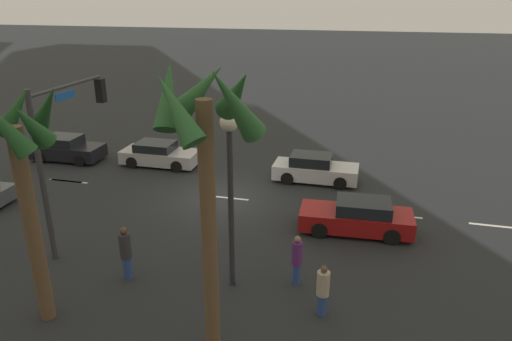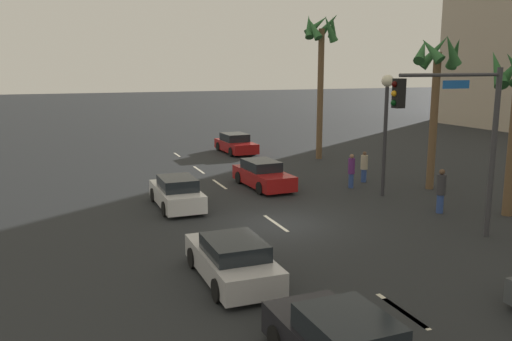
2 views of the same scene
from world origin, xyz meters
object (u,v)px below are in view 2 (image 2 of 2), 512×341
object	(u,v)px
car_2	(263,175)
pedestrian_2	(351,170)
pedestrian_1	(364,166)
car_0	(177,193)
streetlamp	(386,111)
pedestrian_3	(441,190)
car_1	(236,144)
car_3	(232,260)
palm_tree_2	(321,48)
traffic_signal	(462,126)
palm_tree_0	(437,72)

from	to	relation	value
car_2	pedestrian_2	bearing A→B (deg)	67.57
pedestrian_2	pedestrian_1	bearing A→B (deg)	125.91
car_0	streetlamp	bearing A→B (deg)	81.93
car_0	pedestrian_1	world-z (taller)	pedestrian_1
pedestrian_2	pedestrian_3	size ratio (longest dim) A/B	0.92
car_1	pedestrian_1	world-z (taller)	pedestrian_1
car_1	car_3	xyz separation A→B (m)	(22.20, -7.61, -0.02)
streetlamp	pedestrian_1	distance (m)	4.51
pedestrian_3	pedestrian_2	bearing A→B (deg)	-169.00
car_0	palm_tree_2	bearing A→B (deg)	127.98
car_0	streetlamp	xyz separation A→B (m)	(1.39, 9.79, 3.44)
car_3	pedestrian_1	bearing A→B (deg)	133.46
car_3	pedestrian_2	distance (m)	13.35
car_3	car_2	bearing A→B (deg)	154.30
car_3	car_1	bearing A→B (deg)	161.08
streetlamp	palm_tree_2	world-z (taller)	palm_tree_2
car_1	pedestrian_2	bearing A→B (deg)	8.53
car_0	traffic_signal	bearing A→B (deg)	45.60
car_3	streetlamp	bearing A→B (deg)	125.96
pedestrian_1	pedestrian_2	world-z (taller)	pedestrian_2
pedestrian_1	palm_tree_2	world-z (taller)	palm_tree_2
traffic_signal	pedestrian_2	xyz separation A→B (m)	(-8.77, 0.95, -3.22)
traffic_signal	car_0	bearing A→B (deg)	-134.40
car_0	pedestrian_2	distance (m)	9.27
pedestrian_1	palm_tree_0	distance (m)	6.10
car_3	pedestrian_3	xyz separation A→B (m)	(-3.81, 10.61, 0.39)
pedestrian_3	car_1	bearing A→B (deg)	-170.72
palm_tree_0	palm_tree_2	xyz separation A→B (m)	(-10.16, -1.15, 1.46)
pedestrian_2	palm_tree_2	xyz separation A→B (m)	(-8.58, 2.57, 6.40)
car_3	traffic_signal	xyz separation A→B (m)	(-0.58, 8.58, 3.53)
palm_tree_2	pedestrian_2	bearing A→B (deg)	-16.70
pedestrian_3	palm_tree_0	world-z (taller)	palm_tree_0
car_2	palm_tree_0	bearing A→B (deg)	67.28
streetlamp	palm_tree_2	distance (m)	11.29
pedestrian_1	palm_tree_0	bearing A→B (deg)	42.05
car_1	streetlamp	bearing A→B (deg)	9.42
palm_tree_0	pedestrian_2	bearing A→B (deg)	-113.05
car_1	palm_tree_2	size ratio (longest dim) A/B	0.45
pedestrian_3	palm_tree_2	world-z (taller)	palm_tree_2
car_2	traffic_signal	world-z (taller)	traffic_signal
pedestrian_2	streetlamp	bearing A→B (deg)	14.92
car_3	traffic_signal	world-z (taller)	traffic_signal
car_1	palm_tree_0	distance (m)	16.36
car_1	streetlamp	xyz separation A→B (m)	(14.89, 2.47, 3.45)
car_1	car_3	world-z (taller)	car_1
streetlamp	car_2	bearing A→B (deg)	-128.47
traffic_signal	car_1	bearing A→B (deg)	-177.42
car_1	car_2	bearing A→B (deg)	-11.57
car_0	palm_tree_0	xyz separation A→B (m)	(0.94, 12.97, 5.23)
pedestrian_3	car_3	bearing A→B (deg)	-70.25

